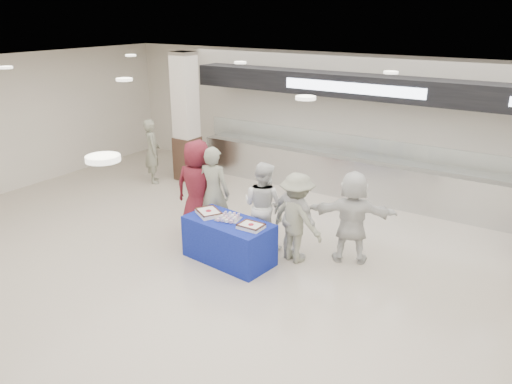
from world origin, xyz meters
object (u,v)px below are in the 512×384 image
Objects in this scene: civilian_white at (352,217)px; cupcake_tray at (228,218)px; sheet_cake_left at (209,212)px; chef_tall at (263,205)px; display_table at (229,241)px; civilian_maroon at (198,188)px; soldier_bg at (152,151)px; chef_short at (294,218)px; soldier_a at (214,193)px; soldier_b at (297,218)px; sheet_cake_right at (251,226)px.

cupcake_tray is at bearing 8.92° from civilian_white.
sheet_cake_left is 0.35× the size of chef_tall.
display_table is 0.95× the size of civilian_white.
soldier_bg is at bearing -45.36° from civilian_maroon.
chef_short is 5.33m from soldier_bg.
soldier_a reaches higher than soldier_bg.
cupcake_tray is 0.28× the size of civilian_white.
soldier_bg is at bearing -37.61° from soldier_a.
civilian_maroon reaches higher than soldier_b.
civilian_white is at bearing -134.04° from chef_short.
sheet_cake_right is 0.25× the size of chef_short.
chef_tall is (1.39, 0.15, -0.12)m from civilian_maroon.
soldier_bg reaches higher than soldier_b.
display_table is 0.65m from sheet_cake_right.
civilian_maroon is at bearing -12.71° from civilian_white.
sheet_cake_left is at bearing -176.64° from cupcake_tray.
soldier_bg is (-5.87, 1.26, -0.01)m from civilian_white.
civilian_white is (0.80, 0.50, 0.02)m from soldier_b.
display_table is 1.24m from soldier_b.
civilian_maroon is at bearing -9.33° from soldier_a.
chef_tall is (0.23, 0.74, 0.03)m from cupcake_tray.
sheet_cake_left is 0.72m from soldier_a.
chef_tall is (1.01, 0.15, -0.09)m from soldier_a.
chef_tall is at bearing 179.04° from soldier_a.
soldier_b is 0.99× the size of soldier_bg.
chef_tall is 4.59m from soldier_bg.
chef_short is at bearing -159.05° from soldier_bg.
civilian_white is (2.58, 0.50, -0.08)m from soldier_a.
civilian_maroon is at bearing 8.19° from chef_tall.
soldier_bg reaches higher than sheet_cake_right.
cupcake_tray is at bearing 3.36° from sheet_cake_left.
sheet_cake_left is 0.34× the size of civilian_white.
sheet_cake_left is at bearing 111.00° from soldier_a.
chef_tall reaches higher than chef_short.
display_table is 0.95× the size of chef_tall.
soldier_b is 5.37m from soldier_bg.
sheet_cake_left is 1.50m from chef_short.
civilian_white is at bearing -151.81° from soldier_bg.
soldier_a is 1.02m from chef_tall.
chef_short reaches higher than sheet_cake_right.
sheet_cake_left is 0.30× the size of civilian_maroon.
chef_short is at bearing 31.68° from cupcake_tray.
sheet_cake_right is at bearing 111.53° from chef_tall.
soldier_a is at bearing -11.31° from civilian_white.
chef_short is (0.92, 0.64, 0.41)m from display_table.
chef_tall is at bearing 49.84° from sheet_cake_left.
sheet_cake_right reaches higher than cupcake_tray.
display_table is 4.77m from soldier_bg.
chef_short is (1.73, 0.00, -0.12)m from soldier_a.
display_table is 0.97× the size of soldier_b.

